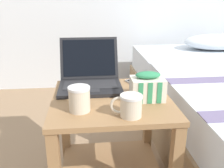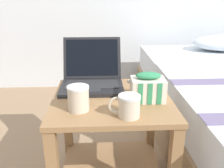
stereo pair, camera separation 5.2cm
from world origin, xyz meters
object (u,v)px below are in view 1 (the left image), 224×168
(mug_front_left, at_px, (80,97))
(cell_phone, at_px, (139,84))
(laptop, at_px, (90,77))
(snack_bag, at_px, (147,87))
(mug_front_right, at_px, (130,105))

(mug_front_left, bearing_deg, cell_phone, 42.82)
(laptop, distance_m, mug_front_left, 0.29)
(laptop, height_order, mug_front_left, laptop)
(mug_front_left, bearing_deg, snack_bag, 16.04)
(laptop, xyz_separation_m, cell_phone, (0.25, -0.01, -0.04))
(mug_front_right, xyz_separation_m, cell_phone, (0.11, 0.35, -0.04))
(cell_phone, bearing_deg, snack_bag, -90.58)
(laptop, bearing_deg, cell_phone, -1.52)
(mug_front_right, bearing_deg, cell_phone, 73.12)
(laptop, distance_m, cell_phone, 0.26)
(snack_bag, bearing_deg, laptop, 141.65)
(mug_front_left, relative_size, cell_phone, 0.78)
(laptop, distance_m, snack_bag, 0.32)
(mug_front_right, height_order, snack_bag, snack_bag)
(laptop, relative_size, mug_front_right, 2.58)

